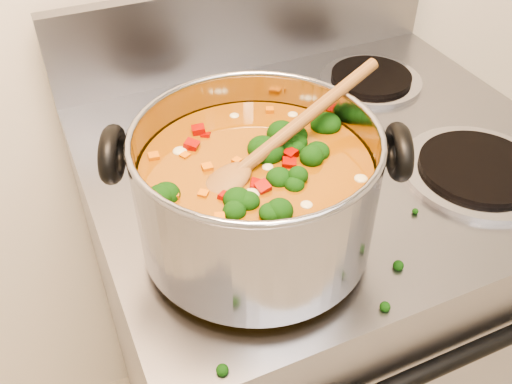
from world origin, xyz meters
TOP-DOWN VIEW (x-y plane):
  - electric_range at (-0.04, 1.16)m, footprint 0.73×0.66m
  - stockpot at (-0.23, 1.02)m, footprint 0.34×0.28m
  - wooden_spoon at (-0.21, 1.02)m, footprint 0.27×0.11m
  - cooktop_crumbs at (-0.19, 1.02)m, footprint 0.39×0.29m

SIDE VIEW (x-z plane):
  - electric_range at x=-0.04m, z-range -0.07..1.01m
  - cooktop_crumbs at x=-0.19m, z-range 0.92..0.93m
  - stockpot at x=-0.23m, z-range 0.93..1.09m
  - wooden_spoon at x=-0.21m, z-range 1.02..1.11m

